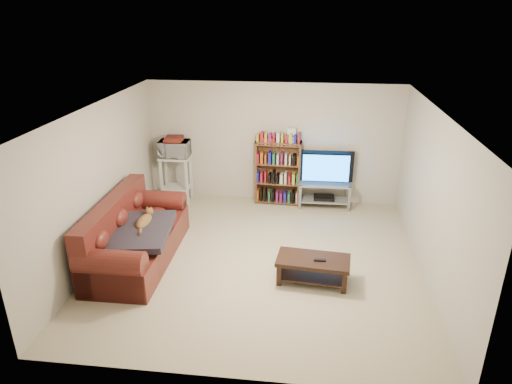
# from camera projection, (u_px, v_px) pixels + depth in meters

# --- Properties ---
(floor) EXTENTS (5.00, 5.00, 0.00)m
(floor) POSITION_uv_depth(u_px,v_px,m) (259.00, 260.00, 7.24)
(floor) COLOR #C4B791
(floor) RESTS_ON ground
(ceiling) EXTENTS (5.00, 5.00, 0.00)m
(ceiling) POSITION_uv_depth(u_px,v_px,m) (260.00, 110.00, 6.33)
(ceiling) COLOR white
(ceiling) RESTS_ON ground
(wall_back) EXTENTS (5.00, 0.00, 5.00)m
(wall_back) POSITION_uv_depth(u_px,v_px,m) (273.00, 143.00, 9.08)
(wall_back) COLOR beige
(wall_back) RESTS_ON ground
(wall_front) EXTENTS (5.00, 0.00, 5.00)m
(wall_front) POSITION_uv_depth(u_px,v_px,m) (232.00, 285.00, 4.49)
(wall_front) COLOR beige
(wall_front) RESTS_ON ground
(wall_left) EXTENTS (0.00, 5.00, 5.00)m
(wall_left) POSITION_uv_depth(u_px,v_px,m) (99.00, 183.00, 7.05)
(wall_left) COLOR beige
(wall_left) RESTS_ON ground
(wall_right) EXTENTS (0.00, 5.00, 5.00)m
(wall_right) POSITION_uv_depth(u_px,v_px,m) (433.00, 198.00, 6.51)
(wall_right) COLOR beige
(wall_right) RESTS_ON ground
(sofa) EXTENTS (1.03, 2.35, 1.00)m
(sofa) POSITION_uv_depth(u_px,v_px,m) (133.00, 239.00, 7.15)
(sofa) COLOR #591D17
(sofa) RESTS_ON floor
(blanket) EXTENTS (1.01, 1.25, 0.19)m
(blanket) POSITION_uv_depth(u_px,v_px,m) (140.00, 231.00, 6.90)
(blanket) COLOR #29242D
(blanket) RESTS_ON sofa
(cat) EXTENTS (0.26, 0.64, 0.19)m
(cat) POSITION_uv_depth(u_px,v_px,m) (144.00, 222.00, 7.07)
(cat) COLOR brown
(cat) RESTS_ON sofa
(coffee_table) EXTENTS (1.09, 0.62, 0.38)m
(coffee_table) POSITION_uv_depth(u_px,v_px,m) (313.00, 265.00, 6.59)
(coffee_table) COLOR black
(coffee_table) RESTS_ON floor
(remote) EXTENTS (0.17, 0.06, 0.02)m
(remote) POSITION_uv_depth(u_px,v_px,m) (320.00, 260.00, 6.48)
(remote) COLOR black
(remote) RESTS_ON coffee_table
(tv_stand) EXTENTS (1.02, 0.47, 0.51)m
(tv_stand) POSITION_uv_depth(u_px,v_px,m) (324.00, 190.00, 9.04)
(tv_stand) COLOR #999EA3
(tv_stand) RESTS_ON floor
(television) EXTENTS (1.09, 0.16, 0.63)m
(television) POSITION_uv_depth(u_px,v_px,m) (326.00, 168.00, 8.86)
(television) COLOR black
(television) RESTS_ON tv_stand
(dvd_player) EXTENTS (0.41, 0.29, 0.06)m
(dvd_player) POSITION_uv_depth(u_px,v_px,m) (324.00, 198.00, 9.10)
(dvd_player) COLOR black
(dvd_player) RESTS_ON tv_stand
(bookshelf) EXTENTS (0.91, 0.33, 1.30)m
(bookshelf) POSITION_uv_depth(u_px,v_px,m) (278.00, 172.00, 9.08)
(bookshelf) COLOR brown
(bookshelf) RESTS_ON floor
(shelf_clutter) EXTENTS (0.66, 0.21, 0.28)m
(shelf_clutter) POSITION_uv_depth(u_px,v_px,m) (284.00, 136.00, 8.80)
(shelf_clutter) COLOR silver
(shelf_clutter) RESTS_ON bookshelf
(microwave_stand) EXTENTS (0.60, 0.44, 0.95)m
(microwave_stand) POSITION_uv_depth(u_px,v_px,m) (176.00, 173.00, 9.21)
(microwave_stand) COLOR silver
(microwave_stand) RESTS_ON floor
(microwave) EXTENTS (0.59, 0.41, 0.33)m
(microwave) POSITION_uv_depth(u_px,v_px,m) (174.00, 149.00, 9.02)
(microwave) COLOR silver
(microwave) RESTS_ON microwave_stand
(game_boxes) EXTENTS (0.35, 0.31, 0.05)m
(game_boxes) POSITION_uv_depth(u_px,v_px,m) (174.00, 140.00, 8.95)
(game_boxes) COLOR maroon
(game_boxes) RESTS_ON microwave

